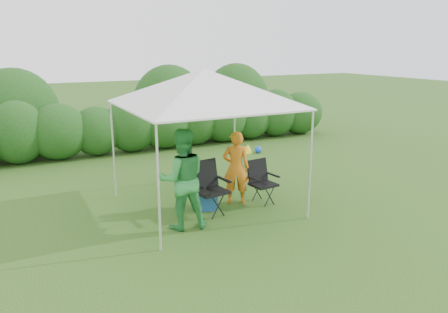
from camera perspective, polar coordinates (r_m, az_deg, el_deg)
name	(u,v)px	position (r m, az deg, el deg)	size (l,w,h in m)	color
ground	(216,214)	(8.76, -1.05, -7.54)	(70.00, 70.00, 0.00)	#345B1C
hedge	(135,126)	(14.02, -11.59, 3.98)	(14.63, 1.53, 1.80)	#1F4E18
canopy	(204,87)	(8.62, -2.61, 8.99)	(3.10, 3.10, 2.83)	silver
chair_right	(261,178)	(9.31, 4.84, -2.88)	(0.61, 0.57, 0.91)	black
chair_left	(208,184)	(8.66, -2.06, -3.61)	(0.71, 0.66, 1.05)	black
man	(236,168)	(9.13, 1.55, -1.48)	(0.57, 0.37, 1.55)	orange
woman	(182,179)	(7.88, -5.49, -2.96)	(0.90, 0.70, 1.85)	green
cooler	(205,200)	(8.95, -2.46, -5.67)	(0.55, 0.45, 0.40)	#1F538E
bottle	(209,185)	(8.84, -2.02, -3.78)	(0.06, 0.06, 0.23)	#592D0C
lawn_toy	(250,149)	(13.66, 3.46, 1.01)	(0.55, 0.45, 0.27)	yellow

